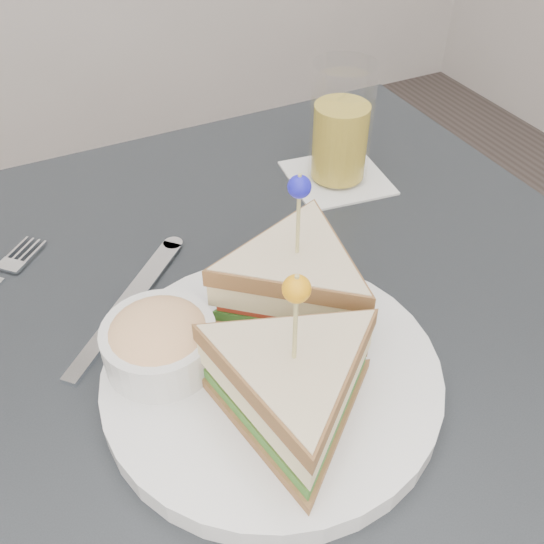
{
  "coord_description": "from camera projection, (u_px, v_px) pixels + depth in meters",
  "views": [
    {
      "loc": [
        -0.18,
        -0.37,
        1.18
      ],
      "look_at": [
        0.01,
        0.01,
        0.8
      ],
      "focal_mm": 40.0,
      "sensor_mm": 36.0,
      "label": 1
    }
  ],
  "objects": [
    {
      "name": "table",
      "position": [
        268.0,
        370.0,
        0.64
      ],
      "size": [
        0.8,
        0.8,
        0.75
      ],
      "color": "black",
      "rests_on": "ground"
    },
    {
      "name": "drink_set",
      "position": [
        341.0,
        131.0,
        0.73
      ],
      "size": [
        0.13,
        0.13,
        0.15
      ],
      "rotation": [
        0.0,
        0.0,
        -0.13
      ],
      "color": "silver",
      "rests_on": "table"
    },
    {
      "name": "cutlery_knife",
      "position": [
        124.0,
        308.0,
        0.6
      ],
      "size": [
        0.17,
        0.16,
        0.01
      ],
      "rotation": [
        0.0,
        0.0,
        -0.8
      ],
      "color": "white",
      "rests_on": "table"
    },
    {
      "name": "plate_meal",
      "position": [
        276.0,
        342.0,
        0.51
      ],
      "size": [
        0.34,
        0.34,
        0.17
      ],
      "rotation": [
        0.0,
        0.0,
        0.18
      ],
      "color": "silver",
      "rests_on": "table"
    }
  ]
}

